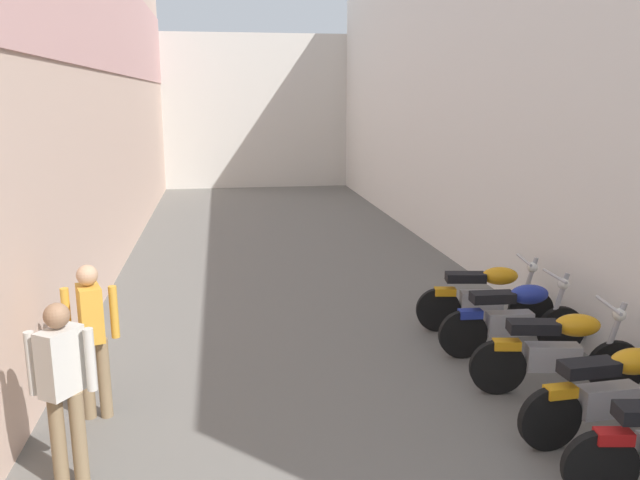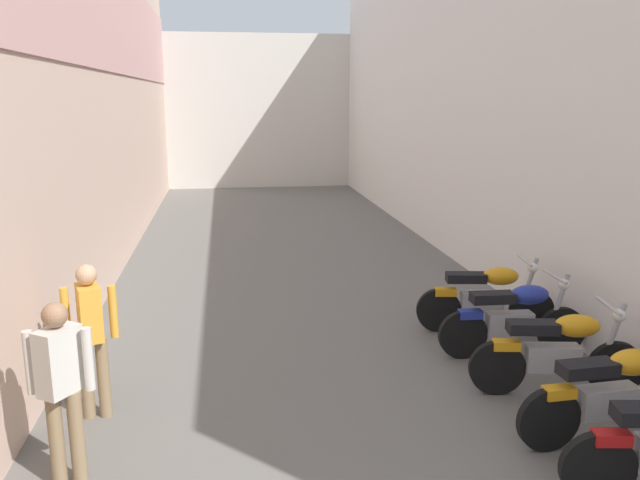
{
  "view_description": "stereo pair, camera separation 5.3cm",
  "coord_description": "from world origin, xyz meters",
  "views": [
    {
      "loc": [
        -1.28,
        -0.67,
        3.13
      ],
      "look_at": [
        -0.08,
        6.95,
        1.37
      ],
      "focal_mm": 35.6,
      "sensor_mm": 36.0,
      "label": 1
    },
    {
      "loc": [
        -1.23,
        -0.68,
        3.13
      ],
      "look_at": [
        -0.08,
        6.95,
        1.37
      ],
      "focal_mm": 35.6,
      "sensor_mm": 36.0,
      "label": 2
    }
  ],
  "objects": [
    {
      "name": "ground_plane",
      "position": [
        0.0,
        8.74,
        0.0
      ],
      "size": [
        37.49,
        37.49,
        0.0
      ],
      "primitive_type": "plane",
      "color": "#66635E"
    },
    {
      "name": "motorcycle_sixth",
      "position": [
        2.2,
        6.19,
        0.5
      ],
      "size": [
        1.85,
        0.58,
        1.04
      ],
      "color": "black",
      "rests_on": "ground"
    },
    {
      "name": "building_far_end",
      "position": [
        0.0,
        22.49,
        2.6
      ],
      "size": [
        9.28,
        2.0,
        5.19
      ],
      "primitive_type": "cube",
      "color": "beige",
      "rests_on": "ground"
    },
    {
      "name": "building_left",
      "position": [
        -3.33,
        10.7,
        3.19
      ],
      "size": [
        0.45,
        21.49,
        6.31
      ],
      "color": "beige",
      "rests_on": "ground"
    },
    {
      "name": "pedestrian_mid_alley",
      "position": [
        -2.57,
        4.23,
        0.92
      ],
      "size": [
        0.52,
        0.39,
        1.57
      ],
      "color": "#8C7251",
      "rests_on": "ground"
    },
    {
      "name": "pedestrian_further_down",
      "position": [
        -2.56,
        5.38,
        0.92
      ],
      "size": [
        0.52,
        0.39,
        1.57
      ],
      "color": "#8C7251",
      "rests_on": "ground"
    },
    {
      "name": "motorcycle_fifth",
      "position": [
        2.2,
        5.14,
        0.5
      ],
      "size": [
        1.84,
        0.58,
        1.04
      ],
      "color": "black",
      "rests_on": "ground"
    },
    {
      "name": "building_right",
      "position": [
        3.34,
        10.74,
        3.37
      ],
      "size": [
        0.45,
        21.49,
        6.73
      ],
      "color": "silver",
      "rests_on": "ground"
    },
    {
      "name": "motorcycle_seventh",
      "position": [
        2.2,
        7.03,
        0.5
      ],
      "size": [
        1.84,
        0.58,
        1.04
      ],
      "color": "black",
      "rests_on": "ground"
    },
    {
      "name": "motorcycle_fourth",
      "position": [
        2.2,
        4.16,
        0.5
      ],
      "size": [
        1.85,
        0.58,
        1.04
      ],
      "color": "black",
      "rests_on": "ground"
    }
  ]
}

